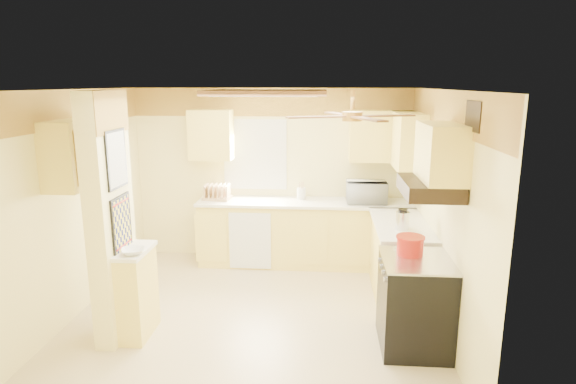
# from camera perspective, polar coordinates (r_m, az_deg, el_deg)

# --- Properties ---
(floor) EXTENTS (4.00, 4.00, 0.00)m
(floor) POSITION_cam_1_polar(r_m,az_deg,el_deg) (5.67, -3.94, -14.16)
(floor) COLOR beige
(floor) RESTS_ON ground
(ceiling) EXTENTS (4.00, 4.00, 0.00)m
(ceiling) POSITION_cam_1_polar(r_m,az_deg,el_deg) (5.05, -4.38, 12.01)
(ceiling) COLOR white
(ceiling) RESTS_ON wall_back
(wall_back) EXTENTS (4.00, 0.00, 4.00)m
(wall_back) POSITION_cam_1_polar(r_m,az_deg,el_deg) (7.06, -1.87, 2.05)
(wall_back) COLOR #FFEE9B
(wall_back) RESTS_ON floor
(wall_front) EXTENTS (4.00, 0.00, 4.00)m
(wall_front) POSITION_cam_1_polar(r_m,az_deg,el_deg) (3.45, -8.90, -9.80)
(wall_front) COLOR #FFEE9B
(wall_front) RESTS_ON floor
(wall_left) EXTENTS (0.00, 3.80, 3.80)m
(wall_left) POSITION_cam_1_polar(r_m,az_deg,el_deg) (5.86, -23.88, -1.30)
(wall_left) COLOR #FFEE9B
(wall_left) RESTS_ON floor
(wall_right) EXTENTS (0.00, 3.80, 3.80)m
(wall_right) POSITION_cam_1_polar(r_m,az_deg,el_deg) (5.31, 17.74, -2.18)
(wall_right) COLOR #FFEE9B
(wall_right) RESTS_ON floor
(wallpaper_border) EXTENTS (4.00, 0.02, 0.40)m
(wallpaper_border) POSITION_cam_1_polar(r_m,az_deg,el_deg) (6.92, -1.95, 10.59)
(wallpaper_border) COLOR #ECB645
(wallpaper_border) RESTS_ON wall_back
(partition_column) EXTENTS (0.20, 0.70, 2.50)m
(partition_column) POSITION_cam_1_polar(r_m,az_deg,el_deg) (5.10, -20.31, -2.99)
(partition_column) COLOR #FFEE9B
(partition_column) RESTS_ON floor
(partition_ledge) EXTENTS (0.25, 0.55, 0.90)m
(partition_ledge) POSITION_cam_1_polar(r_m,az_deg,el_deg) (5.28, -17.41, -11.48)
(partition_ledge) COLOR #FBEB71
(partition_ledge) RESTS_ON floor
(ledge_top) EXTENTS (0.28, 0.58, 0.04)m
(ledge_top) POSITION_cam_1_polar(r_m,az_deg,el_deg) (5.11, -17.77, -6.65)
(ledge_top) COLOR white
(ledge_top) RESTS_ON partition_ledge
(lower_cabinets_back) EXTENTS (3.00, 0.60, 0.90)m
(lower_cabinets_back) POSITION_cam_1_polar(r_m,az_deg,el_deg) (6.93, 2.04, -4.99)
(lower_cabinets_back) COLOR #FBEB71
(lower_cabinets_back) RESTS_ON floor
(lower_cabinets_right) EXTENTS (0.60, 1.40, 0.90)m
(lower_cabinets_right) POSITION_cam_1_polar(r_m,az_deg,el_deg) (6.05, 13.15, -8.02)
(lower_cabinets_right) COLOR #FBEB71
(lower_cabinets_right) RESTS_ON floor
(countertop_back) EXTENTS (3.04, 0.64, 0.04)m
(countertop_back) POSITION_cam_1_polar(r_m,az_deg,el_deg) (6.79, 2.06, -1.24)
(countertop_back) COLOR white
(countertop_back) RESTS_ON lower_cabinets_back
(countertop_right) EXTENTS (0.64, 1.44, 0.04)m
(countertop_right) POSITION_cam_1_polar(r_m,az_deg,el_deg) (5.90, 13.29, -3.75)
(countertop_right) COLOR white
(countertop_right) RESTS_ON lower_cabinets_right
(dishwasher_panel) EXTENTS (0.58, 0.02, 0.80)m
(dishwasher_panel) POSITION_cam_1_polar(r_m,az_deg,el_deg) (6.71, -4.52, -5.80)
(dishwasher_panel) COLOR white
(dishwasher_panel) RESTS_ON lower_cabinets_back
(window) EXTENTS (0.92, 0.02, 1.02)m
(window) POSITION_cam_1_polar(r_m,az_deg,el_deg) (7.03, -3.93, 4.46)
(window) COLOR white
(window) RESTS_ON wall_back
(upper_cab_back_left) EXTENTS (0.60, 0.35, 0.70)m
(upper_cab_back_left) POSITION_cam_1_polar(r_m,az_deg,el_deg) (6.95, -9.10, 6.72)
(upper_cab_back_left) COLOR #FBEB71
(upper_cab_back_left) RESTS_ON wall_back
(upper_cab_back_right) EXTENTS (0.90, 0.35, 0.70)m
(upper_cab_back_right) POSITION_cam_1_polar(r_m,az_deg,el_deg) (6.80, 11.11, 6.52)
(upper_cab_back_right) COLOR #FBEB71
(upper_cab_back_right) RESTS_ON wall_back
(upper_cab_right) EXTENTS (0.35, 1.00, 0.70)m
(upper_cab_right) POSITION_cam_1_polar(r_m,az_deg,el_deg) (6.37, 14.05, 5.96)
(upper_cab_right) COLOR #FBEB71
(upper_cab_right) RESTS_ON wall_right
(upper_cab_left_wall) EXTENTS (0.35, 0.75, 0.70)m
(upper_cab_left_wall) POSITION_cam_1_polar(r_m,az_deg,el_deg) (5.45, -24.05, 4.14)
(upper_cab_left_wall) COLOR #FBEB71
(upper_cab_left_wall) RESTS_ON wall_left
(upper_cab_over_stove) EXTENTS (0.35, 0.76, 0.52)m
(upper_cab_over_stove) POSITION_cam_1_polar(r_m,az_deg,el_deg) (4.61, 17.72, 4.51)
(upper_cab_over_stove) COLOR #FBEB71
(upper_cab_over_stove) RESTS_ON wall_right
(stove) EXTENTS (0.68, 0.77, 0.92)m
(stove) POSITION_cam_1_polar(r_m,az_deg,el_deg) (5.00, 14.77, -12.57)
(stove) COLOR black
(stove) RESTS_ON floor
(range_hood) EXTENTS (0.50, 0.76, 0.14)m
(range_hood) POSITION_cam_1_polar(r_m,az_deg,el_deg) (4.65, 16.43, 0.52)
(range_hood) COLOR black
(range_hood) RESTS_ON upper_cab_over_stove
(poster_menu) EXTENTS (0.02, 0.42, 0.57)m
(poster_menu) POSITION_cam_1_polar(r_m,az_deg,el_deg) (4.93, -19.67, 3.69)
(poster_menu) COLOR black
(poster_menu) RESTS_ON partition_column
(poster_nashville) EXTENTS (0.02, 0.42, 0.57)m
(poster_nashville) POSITION_cam_1_polar(r_m,az_deg,el_deg) (5.06, -19.12, -3.58)
(poster_nashville) COLOR black
(poster_nashville) RESTS_ON partition_column
(ceiling_light_panel) EXTENTS (1.35, 0.95, 0.06)m
(ceiling_light_panel) POSITION_cam_1_polar(r_m,az_deg,el_deg) (5.54, -2.53, 11.64)
(ceiling_light_panel) COLOR brown
(ceiling_light_panel) RESTS_ON ceiling
(ceiling_fan) EXTENTS (1.15, 1.15, 0.26)m
(ceiling_fan) POSITION_cam_1_polar(r_m,az_deg,el_deg) (4.31, 7.62, 8.95)
(ceiling_fan) COLOR gold
(ceiling_fan) RESTS_ON ceiling
(vent_grate) EXTENTS (0.02, 0.40, 0.25)m
(vent_grate) POSITION_cam_1_polar(r_m,az_deg,el_deg) (4.28, 21.14, 8.38)
(vent_grate) COLOR black
(vent_grate) RESTS_ON wall_right
(microwave) EXTENTS (0.56, 0.39, 0.30)m
(microwave) POSITION_cam_1_polar(r_m,az_deg,el_deg) (6.76, 9.29, 0.02)
(microwave) COLOR white
(microwave) RESTS_ON countertop_back
(bowl) EXTENTS (0.29, 0.29, 0.06)m
(bowl) POSITION_cam_1_polar(r_m,az_deg,el_deg) (4.95, -17.88, -6.69)
(bowl) COLOR white
(bowl) RESTS_ON ledge_top
(dutch_oven) EXTENTS (0.28, 0.28, 0.19)m
(dutch_oven) POSITION_cam_1_polar(r_m,az_deg,el_deg) (4.91, 14.27, -6.12)
(dutch_oven) COLOR #A71912
(dutch_oven) RESTS_ON stove
(kettle) EXTENTS (0.15, 0.15, 0.24)m
(kettle) POSITION_cam_1_polar(r_m,az_deg,el_deg) (5.61, 13.41, -3.25)
(kettle) COLOR silver
(kettle) RESTS_ON countertop_right
(dish_rack) EXTENTS (0.40, 0.31, 0.21)m
(dish_rack) POSITION_cam_1_polar(r_m,az_deg,el_deg) (6.95, -8.42, -0.23)
(dish_rack) COLOR tan
(dish_rack) RESTS_ON countertop_back
(utensil_crock) EXTENTS (0.13, 0.13, 0.25)m
(utensil_crock) POSITION_cam_1_polar(r_m,az_deg,el_deg) (6.89, 1.58, -0.15)
(utensil_crock) COLOR white
(utensil_crock) RESTS_ON countertop_back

